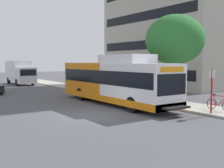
{
  "coord_description": "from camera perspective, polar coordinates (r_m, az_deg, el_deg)",
  "views": [
    {
      "loc": [
        -8.1,
        -14.05,
        3.18
      ],
      "look_at": [
        2.88,
        1.87,
        1.6
      ],
      "focal_mm": 44.56,
      "sensor_mm": 36.0,
      "label": 1
    }
  ],
  "objects": [
    {
      "name": "street_tree_near_stop",
      "position": [
        22.03,
        12.75,
        8.85
      ],
      "size": [
        4.49,
        4.49,
        6.61
      ],
      "color": "#4C3823",
      "rests_on": "sidewalk_curb"
    },
    {
      "name": "bicycle_parked",
      "position": [
        18.55,
        21.1,
        -3.76
      ],
      "size": [
        0.52,
        1.76,
        1.02
      ],
      "color": "black",
      "rests_on": "sidewalk_curb"
    },
    {
      "name": "transit_bus",
      "position": [
        20.65,
        0.56,
        0.57
      ],
      "size": [
        2.58,
        12.25,
        3.65
      ],
      "color": "white",
      "rests_on": "ground"
    },
    {
      "name": "box_truck_background",
      "position": [
        40.4,
        -18.38,
        2.4
      ],
      "size": [
        2.32,
        7.01,
        3.25
      ],
      "color": "silver",
      "rests_on": "ground"
    },
    {
      "name": "sidewalk_curb",
      "position": [
        25.29,
        2.37,
        -2.39
      ],
      "size": [
        3.0,
        56.0,
        0.14
      ],
      "primitive_type": "cube",
      "color": "#A8A399",
      "rests_on": "ground"
    },
    {
      "name": "bus_stop_sign_pole",
      "position": [
        17.22,
        19.77,
        -0.71
      ],
      "size": [
        0.1,
        0.36,
        2.6
      ],
      "color": "red",
      "rests_on": "sidewalk_curb"
    },
    {
      "name": "ground_plane",
      "position": [
        23.71,
        -14.31,
        -3.18
      ],
      "size": [
        120.0,
        120.0,
        0.0
      ],
      "primitive_type": "plane",
      "color": "#4C4C51"
    }
  ]
}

